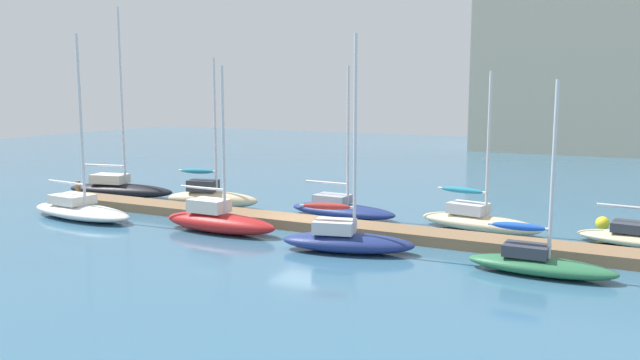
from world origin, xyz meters
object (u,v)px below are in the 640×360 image
Objects in this scene: sailboat_0 at (119,187)px; sailboat_5 at (346,238)px; sailboat_2 at (211,196)px; sailboat_6 at (478,219)px; harbor_building_distant at (571,73)px; sailboat_4 at (341,208)px; mooring_buoy_yellow at (603,223)px; sailboat_1 at (80,209)px; sailboat_3 at (218,220)px; sailboat_7 at (538,261)px.

sailboat_0 is 18.44m from sailboat_5.
sailboat_2 reaches higher than sailboat_6.
harbor_building_distant is at bearing 101.86° from sailboat_6.
harbor_building_distant is at bearing 73.13° from sailboat_5.
mooring_buoy_yellow is at bearing 15.80° from sailboat_4.
sailboat_6 is at bearing 24.26° from sailboat_1.
sailboat_3 is 50.58m from harbor_building_distant.
sailboat_4 is 6.88m from sailboat_6.
sailboat_4 is at bearing -168.85° from sailboat_6.
sailboat_2 is at bearing -168.93° from mooring_buoy_yellow.
sailboat_3 is at bearing 179.19° from sailboat_7.
sailboat_6 is (10.36, 5.73, -0.05)m from sailboat_3.
sailboat_5 is (3.13, -6.17, 0.09)m from sailboat_4.
sailboat_7 is (17.94, -5.06, -0.16)m from sailboat_2.
sailboat_5 reaches higher than sailboat_4.
sailboat_6 is (18.39, 6.36, 0.04)m from sailboat_1.
sailboat_1 reaches higher than sailboat_6.
sailboat_0 is 1.22× the size of sailboat_1.
sailboat_1 is at bearing -158.58° from mooring_buoy_yellow.
harbor_building_distant reaches higher than sailboat_1.
sailboat_2 is 6.23m from sailboat_3.
sailboat_3 is 0.87× the size of sailboat_5.
sailboat_2 is 12.90× the size of mooring_buoy_yellow.
sailboat_3 is 13.94m from sailboat_7.
sailboat_3 reaches higher than mooring_buoy_yellow.
sailboat_3 is 0.99× the size of sailboat_4.
harbor_building_distant is at bearing 76.03° from sailboat_1.
sailboat_0 reaches higher than sailboat_3.
harbor_building_distant reaches higher than sailboat_5.
sailboat_6 is 44.09m from harbor_building_distant.
sailboat_5 is at bearing -28.99° from sailboat_0.
mooring_buoy_yellow is (1.50, 8.87, -0.17)m from sailboat_7.
sailboat_3 is 0.41× the size of harbor_building_distant.
sailboat_3 is 1.03× the size of sailboat_6.
sailboat_5 reaches higher than sailboat_7.
sailboat_4 is (11.51, 6.27, -0.02)m from sailboat_1.
sailboat_4 is at bearing -97.58° from harbor_building_distant.
sailboat_1 is 1.20× the size of sailboat_4.
sailboat_0 is at bearing 164.56° from sailboat_2.
sailboat_7 is (3.58, -6.02, -0.05)m from sailboat_6.
sailboat_7 reaches higher than mooring_buoy_yellow.
sailboat_5 reaches higher than sailboat_2.
sailboat_2 reaches higher than mooring_buoy_yellow.
harbor_building_distant is (5.79, 43.52, 7.53)m from sailboat_4.
sailboat_0 is 49.12m from harbor_building_distant.
sailboat_6 is (6.88, 0.09, 0.06)m from sailboat_4.
sailboat_1 is at bearing 166.59° from sailboat_5.
sailboat_5 is 13.67× the size of mooring_buoy_yellow.
sailboat_5 is 7.34m from sailboat_7.
sailboat_0 is at bearing 168.34° from sailboat_7.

